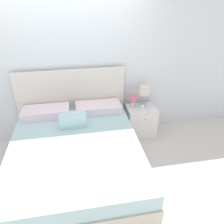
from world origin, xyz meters
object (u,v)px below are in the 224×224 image
object	(u,v)px
flower_vase	(133,99)
teacup	(142,107)
bed	(76,154)
table_lamp	(144,92)
nightstand	(141,121)

from	to	relation	value
flower_vase	teacup	bearing A→B (deg)	-30.22
bed	table_lamp	bearing A→B (deg)	33.90
nightstand	flower_vase	bearing A→B (deg)	162.08
bed	table_lamp	xyz separation A→B (m)	(1.25, 0.84, 0.51)
nightstand	table_lamp	xyz separation A→B (m)	(0.04, 0.08, 0.55)
nightstand	flower_vase	xyz separation A→B (m)	(-0.15, 0.05, 0.44)
bed	teacup	world-z (taller)	bed
table_lamp	nightstand	bearing A→B (deg)	-118.26
flower_vase	bed	bearing A→B (deg)	-142.45
bed	teacup	size ratio (longest dim) A/B	16.93
table_lamp	flower_vase	size ratio (longest dim) A/B	1.45
teacup	bed	bearing A→B (deg)	-149.09
nightstand	table_lamp	distance (m)	0.55
table_lamp	teacup	bearing A→B (deg)	-110.64
table_lamp	flower_vase	world-z (taller)	table_lamp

